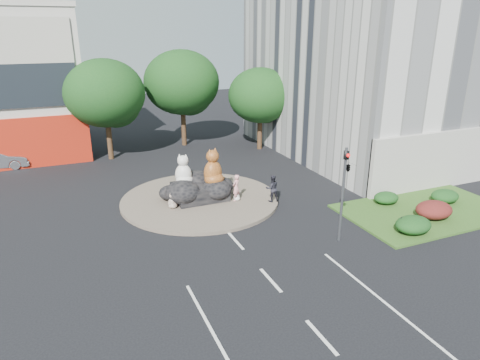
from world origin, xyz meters
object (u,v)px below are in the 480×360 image
(kitten_calico, at_px, (172,200))
(kitten_white, at_px, (237,195))
(cat_tabby, at_px, (213,166))
(litter_bin, at_px, (405,225))
(cat_white, at_px, (183,169))
(pedestrian_pink, at_px, (236,188))
(pedestrian_dark, at_px, (272,188))

(kitten_calico, bearing_deg, kitten_white, -1.57)
(cat_tabby, distance_m, litter_bin, 11.72)
(kitten_calico, bearing_deg, cat_white, 53.38)
(kitten_calico, bearing_deg, pedestrian_pink, -1.89)
(pedestrian_pink, relative_size, litter_bin, 2.20)
(pedestrian_dark, distance_m, litter_bin, 8.01)
(cat_tabby, relative_size, pedestrian_dark, 1.37)
(cat_white, bearing_deg, litter_bin, -17.09)
(litter_bin, bearing_deg, cat_white, 136.11)
(kitten_white, height_order, pedestrian_dark, pedestrian_dark)
(pedestrian_pink, xyz_separation_m, pedestrian_dark, (2.02, -1.01, 0.01))
(kitten_white, relative_size, pedestrian_pink, 0.43)
(cat_tabby, relative_size, kitten_white, 3.21)
(cat_white, xyz_separation_m, pedestrian_dark, (4.89, -2.72, -1.05))
(pedestrian_dark, bearing_deg, kitten_white, -19.55)
(cat_white, height_order, kitten_white, cat_white)
(cat_white, distance_m, cat_tabby, 1.86)
(kitten_white, bearing_deg, kitten_calico, 163.43)
(pedestrian_pink, distance_m, litter_bin, 10.05)
(pedestrian_pink, distance_m, pedestrian_dark, 2.26)
(pedestrian_pink, bearing_deg, kitten_calico, -40.95)
(kitten_calico, bearing_deg, cat_tabby, 16.55)
(kitten_white, relative_size, pedestrian_dark, 0.43)
(cat_white, height_order, cat_tabby, cat_tabby)
(kitten_white, height_order, litter_bin, kitten_white)
(kitten_calico, height_order, litter_bin, kitten_calico)
(kitten_calico, xyz_separation_m, pedestrian_dark, (6.01, -1.42, 0.37))
(cat_white, distance_m, kitten_calico, 2.23)
(pedestrian_pink, bearing_deg, kitten_white, 169.04)
(cat_white, bearing_deg, cat_tabby, 5.55)
(pedestrian_pink, height_order, pedestrian_dark, pedestrian_dark)
(kitten_white, xyz_separation_m, pedestrian_dark, (1.98, -1.03, 0.49))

